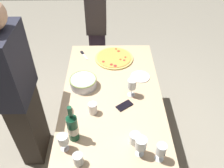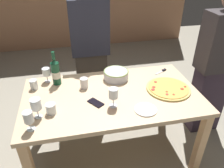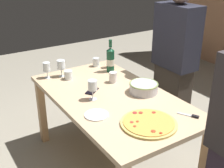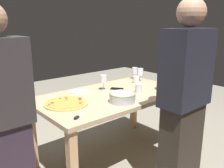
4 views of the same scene
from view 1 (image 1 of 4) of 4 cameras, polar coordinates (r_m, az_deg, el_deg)
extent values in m
plane|color=gray|center=(2.74, 0.00, -13.54)|extent=(8.00, 8.00, 0.00)
cube|color=#D3B189|center=(2.18, 0.00, -2.54)|extent=(1.60, 0.90, 0.04)
cube|color=#E1B07D|center=(3.01, 7.33, 2.34)|extent=(0.07, 0.07, 0.71)
cube|color=#E1B07D|center=(3.01, -7.76, 2.20)|extent=(0.07, 0.07, 0.71)
cylinder|color=tan|center=(2.57, 0.50, 6.26)|extent=(0.41, 0.41, 0.02)
cylinder|color=gold|center=(2.57, 0.51, 6.46)|extent=(0.37, 0.37, 0.01)
cylinder|color=#AF3721|center=(2.57, 3.24, 6.48)|extent=(0.02, 0.02, 0.00)
cylinder|color=#AB3222|center=(2.50, -2.11, 5.42)|extent=(0.03, 0.03, 0.00)
cylinder|color=#A42C2B|center=(2.44, 0.78, 4.41)|extent=(0.03, 0.03, 0.00)
cylinder|color=#A63425|center=(2.46, -0.19, 4.73)|extent=(0.03, 0.03, 0.00)
cylinder|color=#B3382B|center=(2.52, 2.97, 5.75)|extent=(0.03, 0.03, 0.00)
cylinder|color=#A63C20|center=(2.66, 1.61, 7.94)|extent=(0.03, 0.03, 0.00)
cylinder|color=#B42A17|center=(2.70, 0.97, 8.46)|extent=(0.02, 0.02, 0.00)
cylinder|color=#B43D1E|center=(2.53, 2.05, 5.94)|extent=(0.02, 0.02, 0.00)
cylinder|color=silver|center=(2.22, -6.94, 0.37)|extent=(0.25, 0.25, 0.09)
torus|color=#8FA65E|center=(2.20, -7.02, 1.16)|extent=(0.25, 0.25, 0.01)
cylinder|color=#14472C|center=(1.78, -9.43, -10.52)|extent=(0.08, 0.08, 0.23)
cone|color=#14472C|center=(1.68, -9.90, -7.87)|extent=(0.08, 0.08, 0.04)
cylinder|color=#14472C|center=(1.63, -10.14, -6.51)|extent=(0.03, 0.03, 0.08)
cylinder|color=silver|center=(1.78, -9.39, -10.75)|extent=(0.08, 0.08, 0.07)
cylinder|color=white|center=(2.15, 4.65, -2.54)|extent=(0.07, 0.07, 0.00)
cylinder|color=white|center=(2.12, 4.71, -1.69)|extent=(0.01, 0.01, 0.08)
cylinder|color=white|center=(2.07, 4.84, 0.01)|extent=(0.08, 0.08, 0.09)
cylinder|color=maroon|center=(2.08, 4.80, -0.53)|extent=(0.07, 0.07, 0.03)
cylinder|color=white|center=(1.78, 6.67, -16.31)|extent=(0.06, 0.06, 0.00)
cylinder|color=white|center=(1.74, 6.77, -15.59)|extent=(0.01, 0.01, 0.08)
cylinder|color=white|center=(1.67, 7.00, -14.06)|extent=(0.08, 0.08, 0.09)
cylinder|color=maroon|center=(1.70, 6.91, -14.65)|extent=(0.07, 0.07, 0.02)
cylinder|color=white|center=(1.77, 11.30, -17.22)|extent=(0.06, 0.06, 0.00)
cylinder|color=white|center=(1.74, 11.46, -16.59)|extent=(0.01, 0.01, 0.07)
cylinder|color=white|center=(1.68, 11.82, -15.19)|extent=(0.07, 0.07, 0.09)
cylinder|color=maroon|center=(1.70, 11.72, -15.59)|extent=(0.06, 0.06, 0.04)
cylinder|color=white|center=(1.82, -11.27, -14.96)|extent=(0.06, 0.06, 0.00)
cylinder|color=white|center=(1.79, -11.43, -14.30)|extent=(0.01, 0.01, 0.07)
cylinder|color=white|center=(1.73, -11.75, -12.97)|extent=(0.08, 0.08, 0.07)
cylinder|color=maroon|center=(1.75, -11.67, -13.31)|extent=(0.06, 0.06, 0.04)
cylinder|color=white|center=(1.97, -4.64, -5.86)|extent=(0.07, 0.07, 0.10)
cylinder|color=white|center=(1.79, 5.54, -12.94)|extent=(0.08, 0.08, 0.09)
cylinder|color=white|center=(1.70, -8.18, -17.54)|extent=(0.07, 0.07, 0.09)
cylinder|color=white|center=(2.35, 6.83, 1.78)|extent=(0.19, 0.19, 0.01)
cube|color=black|center=(2.05, 3.02, -5.23)|extent=(0.14, 0.16, 0.01)
cube|color=silver|center=(2.63, -6.55, 6.63)|extent=(0.11, 0.07, 0.01)
cube|color=black|center=(2.68, -7.24, 7.54)|extent=(0.06, 0.05, 0.02)
cube|color=#352E27|center=(2.48, -19.24, -9.36)|extent=(0.37, 0.20, 0.82)
cube|color=#252633|center=(2.00, -23.78, 3.87)|extent=(0.44, 0.24, 0.62)
cube|color=#342838|center=(3.29, -3.35, 7.38)|extent=(0.34, 0.20, 0.80)
cube|color=#353032|center=(2.96, -3.90, 18.62)|extent=(0.40, 0.24, 0.60)
camera|label=2|loc=(2.07, 53.83, 15.36)|focal=34.99mm
camera|label=3|loc=(3.71, 22.75, 33.40)|focal=47.02mm
camera|label=4|loc=(3.69, -33.27, 23.81)|focal=38.06mm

